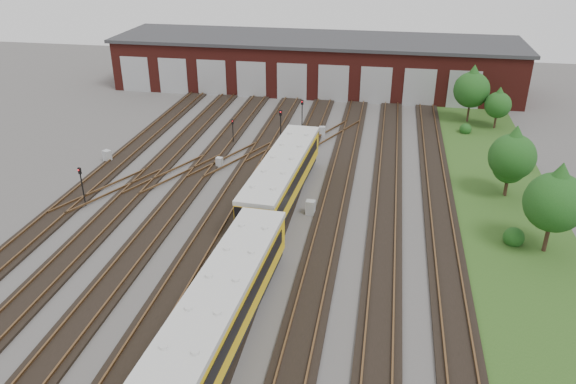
# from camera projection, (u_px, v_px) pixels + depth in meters

# --- Properties ---
(ground) EXTENTS (120.00, 120.00, 0.00)m
(ground) POSITION_uv_depth(u_px,v_px,m) (234.00, 244.00, 37.91)
(ground) COLOR #4E4B48
(ground) RESTS_ON ground
(track_network) EXTENTS (30.40, 70.00, 0.33)m
(track_network) POSITION_uv_depth(u_px,v_px,m) (234.00, 238.00, 38.41)
(track_network) COLOR black
(track_network) RESTS_ON ground
(maintenance_shed) EXTENTS (51.00, 12.50, 6.35)m
(maintenance_shed) POSITION_uv_depth(u_px,v_px,m) (315.00, 63.00, 71.86)
(maintenance_shed) COLOR #571B15
(maintenance_shed) RESTS_ON ground
(grass_verge) EXTENTS (8.00, 55.00, 0.05)m
(grass_verge) POSITION_uv_depth(u_px,v_px,m) (504.00, 201.00, 43.68)
(grass_verge) COLOR #244717
(grass_verge) RESTS_ON ground
(metro_train) EXTENTS (3.63, 47.48, 3.17)m
(metro_train) POSITION_uv_depth(u_px,v_px,m) (224.00, 304.00, 28.88)
(metro_train) COLOR black
(metro_train) RESTS_ON ground
(signal_mast_0) EXTENTS (0.28, 0.27, 3.17)m
(signal_mast_0) POSITION_uv_depth(u_px,v_px,m) (82.00, 182.00, 42.11)
(signal_mast_0) COLOR black
(signal_mast_0) RESTS_ON ground
(signal_mast_1) EXTENTS (0.24, 0.23, 2.44)m
(signal_mast_1) POSITION_uv_depth(u_px,v_px,m) (233.00, 128.00, 54.24)
(signal_mast_1) COLOR black
(signal_mast_1) RESTS_ON ground
(signal_mast_2) EXTENTS (0.26, 0.24, 2.94)m
(signal_mast_2) POSITION_uv_depth(u_px,v_px,m) (302.00, 110.00, 58.39)
(signal_mast_2) COLOR black
(signal_mast_2) RESTS_ON ground
(signal_mast_3) EXTENTS (0.28, 0.26, 3.12)m
(signal_mast_3) POSITION_uv_depth(u_px,v_px,m) (281.00, 121.00, 54.81)
(signal_mast_3) COLOR black
(signal_mast_3) RESTS_ON ground
(relay_cabinet_0) EXTENTS (0.82, 0.77, 1.10)m
(relay_cabinet_0) POSITION_uv_depth(u_px,v_px,m) (107.00, 156.00, 50.52)
(relay_cabinet_0) COLOR #ACAFB1
(relay_cabinet_0) RESTS_ON ground
(relay_cabinet_1) EXTENTS (0.61, 0.53, 0.92)m
(relay_cabinet_1) POSITION_uv_depth(u_px,v_px,m) (219.00, 162.00, 49.45)
(relay_cabinet_1) COLOR #ACAFB1
(relay_cabinet_1) RESTS_ON ground
(relay_cabinet_2) EXTENTS (0.67, 0.57, 1.05)m
(relay_cabinet_2) POSITION_uv_depth(u_px,v_px,m) (288.00, 159.00, 49.95)
(relay_cabinet_2) COLOR #ACAFB1
(relay_cabinet_2) RESTS_ON ground
(relay_cabinet_3) EXTENTS (0.68, 0.60, 1.02)m
(relay_cabinet_3) POSITION_uv_depth(u_px,v_px,m) (322.00, 131.00, 56.51)
(relay_cabinet_3) COLOR #ACAFB1
(relay_cabinet_3) RESTS_ON ground
(relay_cabinet_4) EXTENTS (0.70, 0.60, 1.10)m
(relay_cabinet_4) POSITION_uv_depth(u_px,v_px,m) (310.00, 207.00, 41.53)
(relay_cabinet_4) COLOR #ACAFB1
(relay_cabinet_4) RESTS_ON ground
(tree_0) EXTENTS (3.76, 3.76, 6.23)m
(tree_0) POSITION_uv_depth(u_px,v_px,m) (472.00, 86.00, 59.02)
(tree_0) COLOR #372419
(tree_0) RESTS_ON ground
(tree_1) EXTENTS (2.69, 2.69, 4.46)m
(tree_1) POSITION_uv_depth(u_px,v_px,m) (498.00, 102.00, 57.62)
(tree_1) COLOR #372419
(tree_1) RESTS_ON ground
(tree_2) EXTENTS (3.58, 3.58, 5.93)m
(tree_2) POSITION_uv_depth(u_px,v_px,m) (513.00, 152.00, 42.80)
(tree_2) COLOR #372419
(tree_2) RESTS_ON ground
(tree_3) EXTENTS (2.59, 2.59, 4.30)m
(tree_3) POSITION_uv_depth(u_px,v_px,m) (510.00, 163.00, 43.46)
(tree_3) COLOR #372419
(tree_3) RESTS_ON ground
(tree_4) EXTENTS (3.86, 3.86, 6.40)m
(tree_4) POSITION_uv_depth(u_px,v_px,m) (556.00, 196.00, 35.29)
(tree_4) COLOR #372419
(tree_4) RESTS_ON ground
(bush_0) EXTENTS (1.40, 1.40, 1.40)m
(bush_0) POSITION_uv_depth(u_px,v_px,m) (514.00, 235.00, 37.66)
(bush_0) COLOR #124012
(bush_0) RESTS_ON ground
(bush_1) EXTENTS (1.19, 1.19, 1.19)m
(bush_1) POSITION_uv_depth(u_px,v_px,m) (466.00, 128.00, 57.32)
(bush_1) COLOR #124012
(bush_1) RESTS_ON ground
(bush_2) EXTENTS (1.58, 1.58, 1.58)m
(bush_2) POSITION_uv_depth(u_px,v_px,m) (523.00, 160.00, 49.06)
(bush_2) COLOR #124012
(bush_2) RESTS_ON ground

